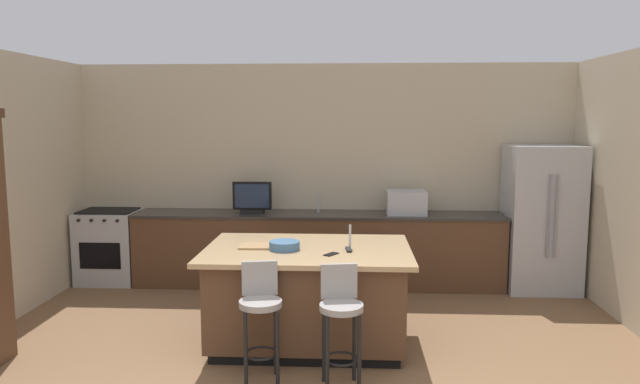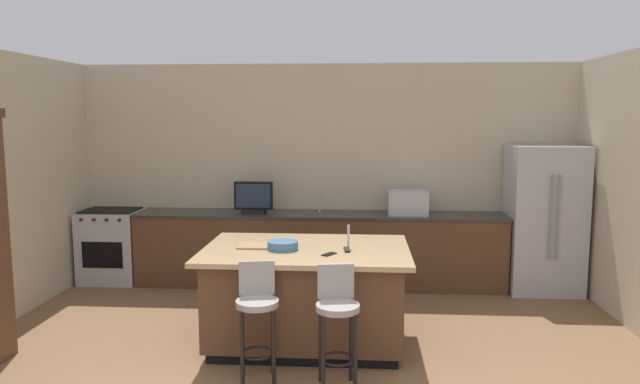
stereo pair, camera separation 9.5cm
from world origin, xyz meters
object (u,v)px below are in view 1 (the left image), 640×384
(bar_stool_left, at_px, (260,312))
(tv_remote, at_px, (348,250))
(bar_stool_right, at_px, (341,316))
(cell_phone, at_px, (331,254))
(refrigerator, at_px, (541,218))
(kitchen_island, at_px, (308,295))
(range_oven, at_px, (110,246))
(cutting_board, at_px, (260,246))
(tv_monitor, at_px, (252,199))
(fruit_bowl, at_px, (285,245))
(microwave, at_px, (406,202))

(bar_stool_left, bearing_deg, tv_remote, 34.39)
(bar_stool_right, bearing_deg, bar_stool_left, 164.66)
(cell_phone, bearing_deg, tv_remote, 79.52)
(refrigerator, bearing_deg, kitchen_island, -145.32)
(bar_stool_left, distance_m, tv_remote, 1.04)
(bar_stool_left, bearing_deg, range_oven, 120.45)
(range_oven, distance_m, bar_stool_right, 4.09)
(refrigerator, distance_m, cutting_board, 3.65)
(range_oven, height_order, tv_monitor, tv_monitor)
(range_oven, distance_m, tv_monitor, 1.96)
(refrigerator, height_order, cell_phone, refrigerator)
(range_oven, distance_m, fruit_bowl, 3.22)
(bar_stool_right, height_order, tv_remote, bar_stool_right)
(fruit_bowl, relative_size, cell_phone, 1.85)
(cutting_board, bearing_deg, kitchen_island, -1.91)
(refrigerator, xyz_separation_m, fruit_bowl, (-2.91, -1.95, 0.07))
(tv_monitor, relative_size, tv_remote, 2.83)
(microwave, relative_size, cell_phone, 3.20)
(microwave, height_order, cell_phone, microwave)
(bar_stool_right, xyz_separation_m, cell_phone, (-0.10, 0.61, 0.34))
(microwave, bearing_deg, cell_phone, -111.39)
(cutting_board, bearing_deg, tv_remote, -7.39)
(kitchen_island, bearing_deg, cutting_board, 178.09)
(refrigerator, height_order, tv_monitor, refrigerator)
(kitchen_island, height_order, cutting_board, cutting_board)
(refrigerator, bearing_deg, cutting_board, -149.48)
(microwave, bearing_deg, kitchen_island, -119.26)
(microwave, relative_size, bar_stool_left, 0.50)
(refrigerator, xyz_separation_m, cell_phone, (-2.48, -2.12, 0.03))
(microwave, bearing_deg, tv_remote, -109.19)
(cutting_board, bearing_deg, microwave, 51.41)
(tv_monitor, relative_size, cell_phone, 3.21)
(kitchen_island, height_order, microwave, microwave)
(fruit_bowl, bearing_deg, microwave, 57.40)
(kitchen_island, height_order, refrigerator, refrigerator)
(microwave, relative_size, bar_stool_right, 0.50)
(refrigerator, xyz_separation_m, tv_monitor, (-3.53, -0.00, 0.21))
(kitchen_island, relative_size, microwave, 3.92)
(kitchen_island, distance_m, cutting_board, 0.64)
(kitchen_island, distance_m, cell_phone, 0.56)
(refrigerator, bearing_deg, cell_phone, -139.41)
(range_oven, bearing_deg, bar_stool_left, -48.87)
(tv_remote, bearing_deg, refrigerator, 33.65)
(cell_phone, bearing_deg, cutting_board, -169.34)
(tv_monitor, bearing_deg, bar_stool_right, -67.16)
(bar_stool_left, height_order, cell_phone, bar_stool_left)
(tv_monitor, relative_size, fruit_bowl, 1.74)
(range_oven, xyz_separation_m, bar_stool_right, (3.00, -2.78, 0.11))
(range_oven, height_order, microwave, microwave)
(cutting_board, bearing_deg, refrigerator, 30.52)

